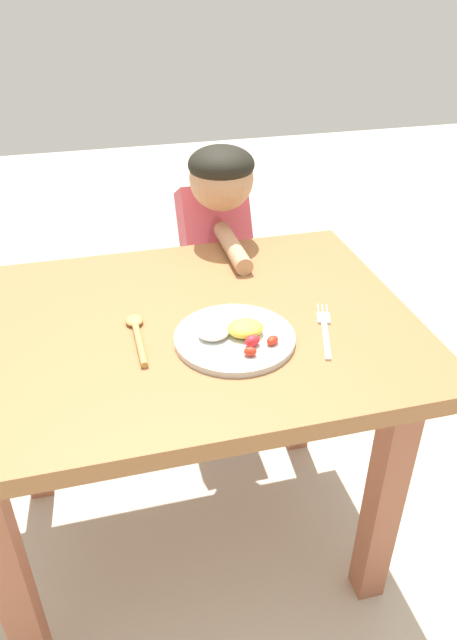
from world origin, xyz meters
TOP-DOWN VIEW (x-y plane):
  - ground_plane at (0.00, 0.00)m, footprint 8.00×8.00m
  - dining_table at (0.00, 0.00)m, footprint 1.06×0.78m
  - plate at (0.10, -0.10)m, footprint 0.26×0.26m
  - fork at (0.30, -0.11)m, footprint 0.09×0.21m
  - spoon at (-0.10, -0.03)m, footprint 0.04×0.19m
  - person at (0.20, 0.52)m, footprint 0.22×0.48m

SIDE VIEW (x-z plane):
  - ground_plane at x=0.00m, z-range 0.00..0.00m
  - person at x=0.20m, z-range 0.04..1.05m
  - dining_table at x=0.00m, z-range 0.25..0.99m
  - fork at x=0.30m, z-range 0.74..0.75m
  - spoon at x=-0.10m, z-range 0.74..0.76m
  - plate at x=0.10m, z-range 0.73..0.78m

